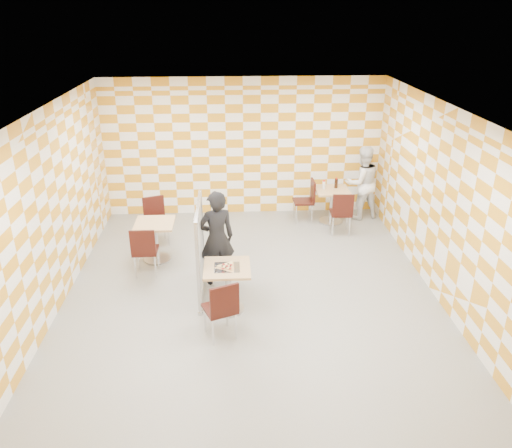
# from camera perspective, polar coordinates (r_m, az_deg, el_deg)

# --- Properties ---
(room_shell) EXTENTS (7.00, 7.00, 7.00)m
(room_shell) POSITION_cam_1_polar(r_m,az_deg,el_deg) (8.12, -0.83, 3.22)
(room_shell) COLOR gray
(room_shell) RESTS_ON ground
(main_table) EXTENTS (0.70, 0.70, 0.75)m
(main_table) POSITION_cam_1_polar(r_m,az_deg,el_deg) (7.63, -3.29, -6.50)
(main_table) COLOR tan
(main_table) RESTS_ON ground
(second_table) EXTENTS (0.70, 0.70, 0.75)m
(second_table) POSITION_cam_1_polar(r_m,az_deg,el_deg) (10.81, 8.65, 2.73)
(second_table) COLOR tan
(second_table) RESTS_ON ground
(empty_table) EXTENTS (0.70, 0.70, 0.75)m
(empty_table) POSITION_cam_1_polar(r_m,az_deg,el_deg) (9.27, -11.42, -1.20)
(empty_table) COLOR tan
(empty_table) RESTS_ON ground
(chair_main_front) EXTENTS (0.55, 0.56, 0.92)m
(chair_main_front) POSITION_cam_1_polar(r_m,az_deg,el_deg) (6.98, -3.91, -9.37)
(chair_main_front) COLOR black
(chair_main_front) RESTS_ON ground
(chair_second_front) EXTENTS (0.45, 0.46, 0.92)m
(chair_second_front) POSITION_cam_1_polar(r_m,az_deg,el_deg) (10.20, 9.77, 1.54)
(chair_second_front) COLOR black
(chair_second_front) RESTS_ON ground
(chair_second_side) EXTENTS (0.44, 0.43, 0.92)m
(chair_second_side) POSITION_cam_1_polar(r_m,az_deg,el_deg) (10.80, 5.93, 3.06)
(chair_second_side) COLOR black
(chair_second_side) RESTS_ON ground
(chair_empty_near) EXTENTS (0.42, 0.43, 0.92)m
(chair_empty_near) POSITION_cam_1_polar(r_m,az_deg,el_deg) (8.72, -12.64, -2.72)
(chair_empty_near) COLOR black
(chair_empty_near) RESTS_ON ground
(chair_empty_far) EXTENTS (0.54, 0.55, 0.92)m
(chair_empty_far) POSITION_cam_1_polar(r_m,az_deg,el_deg) (9.97, -11.41, 0.85)
(chair_empty_far) COLOR black
(chair_empty_far) RESTS_ON ground
(partition) EXTENTS (0.08, 1.38, 1.55)m
(partition) POSITION_cam_1_polar(r_m,az_deg,el_deg) (7.97, -6.40, -2.91)
(partition) COLOR white
(partition) RESTS_ON ground
(man_dark) EXTENTS (0.69, 0.54, 1.65)m
(man_dark) POSITION_cam_1_polar(r_m,az_deg,el_deg) (8.24, -4.53, -1.64)
(man_dark) COLOR black
(man_dark) RESTS_ON ground
(man_white) EXTENTS (0.91, 0.78, 1.62)m
(man_white) POSITION_cam_1_polar(r_m,az_deg,el_deg) (11.08, 12.00, 4.64)
(man_white) COLOR white
(man_white) RESTS_ON ground
(pizza_on_foil) EXTENTS (0.40, 0.40, 0.04)m
(pizza_on_foil) POSITION_cam_1_polar(r_m,az_deg,el_deg) (7.49, -3.34, -4.86)
(pizza_on_foil) COLOR silver
(pizza_on_foil) RESTS_ON main_table
(sport_bottle) EXTENTS (0.06, 0.06, 0.20)m
(sport_bottle) POSITION_cam_1_polar(r_m,az_deg,el_deg) (10.72, 7.76, 4.46)
(sport_bottle) COLOR white
(sport_bottle) RESTS_ON second_table
(soda_bottle) EXTENTS (0.07, 0.07, 0.23)m
(soda_bottle) POSITION_cam_1_polar(r_m,az_deg,el_deg) (10.81, 9.15, 4.62)
(soda_bottle) COLOR black
(soda_bottle) RESTS_ON second_table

